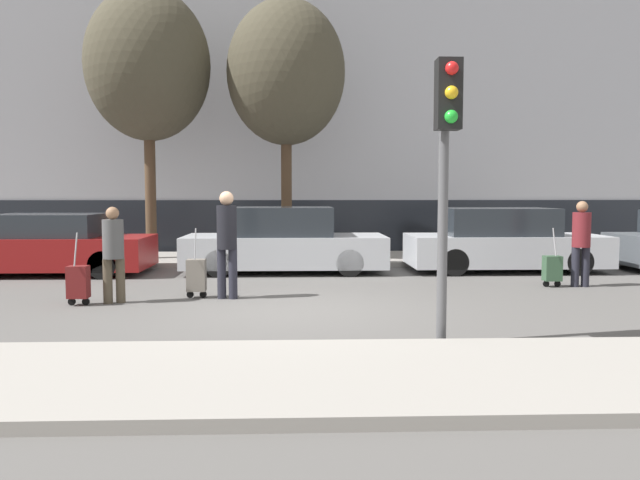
# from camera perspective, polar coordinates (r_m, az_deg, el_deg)

# --- Properties ---
(ground_plane) EXTENTS (80.00, 80.00, 0.00)m
(ground_plane) POSITION_cam_1_polar(r_m,az_deg,el_deg) (9.74, -2.89, -6.39)
(ground_plane) COLOR #565451
(sidewalk_near) EXTENTS (28.00, 2.50, 0.12)m
(sidewalk_near) POSITION_cam_1_polar(r_m,az_deg,el_deg) (6.08, -3.36, -12.39)
(sidewalk_near) COLOR gray
(sidewalk_near) RESTS_ON ground_plane
(sidewalk_far) EXTENTS (28.00, 3.00, 0.12)m
(sidewalk_far) POSITION_cam_1_polar(r_m,az_deg,el_deg) (16.67, -2.58, -1.72)
(sidewalk_far) COLOR gray
(sidewalk_far) RESTS_ON ground_plane
(building_facade) EXTENTS (28.00, 2.89, 12.71)m
(building_facade) POSITION_cam_1_polar(r_m,az_deg,el_deg) (20.69, -2.56, 16.95)
(building_facade) COLOR gray
(building_facade) RESTS_ON ground_plane
(parked_car_0) EXTENTS (4.06, 1.88, 1.35)m
(parked_car_0) POSITION_cam_1_polar(r_m,az_deg,el_deg) (15.07, -23.07, -0.49)
(parked_car_0) COLOR maroon
(parked_car_0) RESTS_ON ground_plane
(parked_car_1) EXTENTS (4.56, 1.91, 1.49)m
(parked_car_1) POSITION_cam_1_polar(r_m,az_deg,el_deg) (14.29, -3.43, -0.19)
(parked_car_1) COLOR #B7BABF
(parked_car_1) RESTS_ON ground_plane
(parked_car_2) EXTENTS (4.45, 1.82, 1.46)m
(parked_car_2) POSITION_cam_1_polar(r_m,az_deg,el_deg) (15.03, 16.37, -0.17)
(parked_car_2) COLOR #B7BABF
(parked_car_2) RESTS_ON ground_plane
(pedestrian_left) EXTENTS (0.34, 0.34, 1.58)m
(pedestrian_left) POSITION_cam_1_polar(r_m,az_deg,el_deg) (10.75, -18.38, -0.79)
(pedestrian_left) COLOR #4C4233
(pedestrian_left) RESTS_ON ground_plane
(trolley_left) EXTENTS (0.34, 0.29, 1.18)m
(trolley_left) POSITION_cam_1_polar(r_m,az_deg,el_deg) (10.78, -21.23, -3.61)
(trolley_left) COLOR maroon
(trolley_left) RESTS_ON ground_plane
(pedestrian_center) EXTENTS (0.35, 0.34, 1.84)m
(pedestrian_center) POSITION_cam_1_polar(r_m,az_deg,el_deg) (10.73, -8.51, 0.24)
(pedestrian_center) COLOR #23232D
(pedestrian_center) RESTS_ON ground_plane
(trolley_center) EXTENTS (0.34, 0.29, 1.21)m
(trolley_center) POSITION_cam_1_polar(r_m,az_deg,el_deg) (10.96, -11.24, -3.19)
(trolley_center) COLOR slate
(trolley_center) RESTS_ON ground_plane
(pedestrian_right) EXTENTS (0.35, 0.34, 1.66)m
(pedestrian_right) POSITION_cam_1_polar(r_m,az_deg,el_deg) (13.00, 22.77, 0.13)
(pedestrian_right) COLOR #23232D
(pedestrian_right) RESTS_ON ground_plane
(trolley_right) EXTENTS (0.34, 0.29, 1.14)m
(trolley_right) POSITION_cam_1_polar(r_m,az_deg,el_deg) (12.83, 20.47, -2.45)
(trolley_right) COLOR #335138
(trolley_right) RESTS_ON ground_plane
(traffic_light) EXTENTS (0.28, 0.47, 3.33)m
(traffic_light) POSITION_cam_1_polar(r_m,az_deg,el_deg) (7.43, 11.47, 8.69)
(traffic_light) COLOR #515154
(traffic_light) RESTS_ON ground_plane
(bare_tree_near_crossing) EXTENTS (3.06, 3.06, 6.68)m
(bare_tree_near_crossing) POSITION_cam_1_polar(r_m,az_deg,el_deg) (16.73, -3.13, 14.97)
(bare_tree_near_crossing) COLOR #4C3826
(bare_tree_near_crossing) RESTS_ON sidewalk_far
(bare_tree_down_street) EXTENTS (3.16, 3.16, 6.89)m
(bare_tree_down_street) POSITION_cam_1_polar(r_m,az_deg,el_deg) (17.08, -15.46, 15.13)
(bare_tree_down_street) COLOR #4C3826
(bare_tree_down_street) RESTS_ON sidewalk_far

